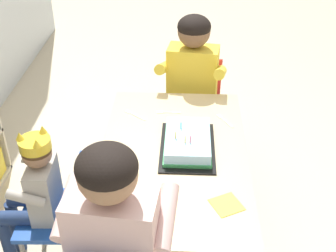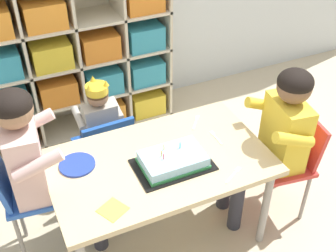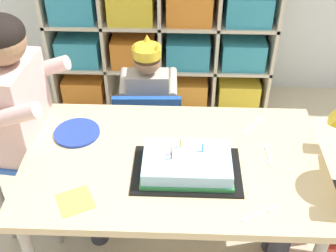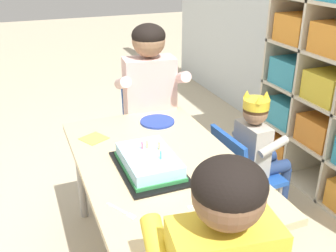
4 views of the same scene
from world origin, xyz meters
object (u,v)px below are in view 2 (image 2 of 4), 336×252
object	(u,v)px
birthday_cake_on_tray	(173,161)
fork_scattered_mid_table	(234,174)
fork_by_napkin	(196,121)
classroom_chair_adult_side	(25,193)
fork_beside_plate_stack	(215,137)
classroom_chair_guest_side	(288,156)
paper_plate_stack	(77,165)
adult_helper_seated	(39,158)
classroom_chair_blue	(106,145)
child_with_crown	(98,119)
guest_at_table_side	(276,132)
activity_table	(159,168)

from	to	relation	value
birthday_cake_on_tray	fork_scattered_mid_table	distance (m)	0.32
birthday_cake_on_tray	fork_by_napkin	size ratio (longest dim) A/B	3.31
classroom_chair_adult_side	fork_beside_plate_stack	size ratio (longest dim) A/B	5.64
fork_by_napkin	fork_scattered_mid_table	bearing A→B (deg)	34.59
classroom_chair_guest_side	birthday_cake_on_tray	xyz separation A→B (m)	(-0.75, 0.03, 0.21)
paper_plate_stack	classroom_chair_guest_side	bearing A→B (deg)	-11.14
paper_plate_stack	classroom_chair_adult_side	bearing A→B (deg)	171.03
classroom_chair_guest_side	adult_helper_seated	bearing A→B (deg)	-93.04
classroom_chair_blue	child_with_crown	world-z (taller)	child_with_crown
child_with_crown	fork_beside_plate_stack	size ratio (longest dim) A/B	6.12
classroom_chair_blue	guest_at_table_side	size ratio (longest dim) A/B	0.58
classroom_chair_adult_side	birthday_cake_on_tray	distance (m)	0.80
classroom_chair_blue	classroom_chair_guest_side	world-z (taller)	classroom_chair_guest_side
classroom_chair_adult_side	fork_beside_plate_stack	world-z (taller)	classroom_chair_adult_side
child_with_crown	guest_at_table_side	bearing A→B (deg)	137.10
fork_beside_plate_stack	classroom_chair_blue	bearing A→B (deg)	-132.64
child_with_crown	classroom_chair_guest_side	world-z (taller)	child_with_crown
classroom_chair_blue	birthday_cake_on_tray	size ratio (longest dim) A/B	1.44
child_with_crown	fork_scattered_mid_table	xyz separation A→B (m)	(0.45, -0.90, 0.11)
classroom_chair_guest_side	classroom_chair_adult_side	bearing A→B (deg)	-92.63
classroom_chair_guest_side	activity_table	bearing A→B (deg)	-88.92
guest_at_table_side	fork_scattered_mid_table	size ratio (longest dim) A/B	7.80
child_with_crown	classroom_chair_adult_side	size ratio (longest dim) A/B	1.08
classroom_chair_blue	activity_table	bearing A→B (deg)	102.88
child_with_crown	fork_scattered_mid_table	world-z (taller)	child_with_crown
classroom_chair_adult_side	classroom_chair_blue	bearing A→B (deg)	-51.81
fork_scattered_mid_table	classroom_chair_blue	bearing A→B (deg)	-90.08
child_with_crown	classroom_chair_guest_side	size ratio (longest dim) A/B	1.18
activity_table	adult_helper_seated	xyz separation A→B (m)	(-0.58, 0.17, 0.15)
fork_beside_plate_stack	classroom_chair_guest_side	bearing A→B (deg)	72.07
classroom_chair_adult_side	adult_helper_seated	xyz separation A→B (m)	(0.11, -0.01, 0.22)
birthday_cake_on_tray	paper_plate_stack	world-z (taller)	birthday_cake_on_tray
classroom_chair_adult_side	activity_table	bearing A→B (deg)	-99.32
classroom_chair_guest_side	child_with_crown	bearing A→B (deg)	-119.70
adult_helper_seated	fork_by_napkin	distance (m)	0.92
paper_plate_stack	fork_scattered_mid_table	size ratio (longest dim) A/B	1.47
child_with_crown	guest_at_table_side	size ratio (longest dim) A/B	0.79
fork_by_napkin	birthday_cake_on_tray	bearing A→B (deg)	-6.20
fork_scattered_mid_table	classroom_chair_guest_side	bearing A→B (deg)	168.10
fork_beside_plate_stack	fork_by_napkin	distance (m)	0.18
birthday_cake_on_tray	fork_beside_plate_stack	bearing A→B (deg)	19.78
activity_table	classroom_chair_adult_side	size ratio (longest dim) A/B	1.59
fork_beside_plate_stack	fork_by_napkin	xyz separation A→B (m)	(-0.03, 0.18, 0.00)
activity_table	guest_at_table_side	xyz separation A→B (m)	(0.69, -0.08, 0.08)
classroom_chair_guest_side	guest_at_table_side	bearing A→B (deg)	-90.00
classroom_chair_adult_side	paper_plate_stack	xyz separation A→B (m)	(0.29, -0.05, 0.13)
classroom_chair_adult_side	adult_helper_seated	bearing A→B (deg)	-90.00
paper_plate_stack	fork_beside_plate_stack	xyz separation A→B (m)	(0.78, -0.09, -0.00)
fork_by_napkin	classroom_chair_adult_side	bearing A→B (deg)	-49.44
classroom_chair_adult_side	birthday_cake_on_tray	size ratio (longest dim) A/B	1.82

